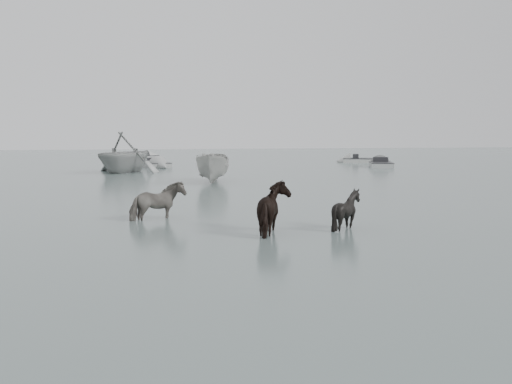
% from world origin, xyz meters
% --- Properties ---
extents(ground, '(140.00, 140.00, 0.00)m').
position_xyz_m(ground, '(0.00, 0.00, 0.00)').
color(ground, '#566663').
rests_on(ground, ground).
extents(pony_pinto, '(1.90, 1.47, 1.46)m').
position_xyz_m(pony_pinto, '(-2.86, 1.77, 0.73)').
color(pony_pinto, black).
rests_on(pony_pinto, ground).
extents(pony_dark, '(1.59, 1.79, 1.63)m').
position_xyz_m(pony_dark, '(0.32, -1.14, 0.81)').
color(pony_dark, black).
rests_on(pony_dark, ground).
extents(pony_black, '(1.24, 1.11, 1.34)m').
position_xyz_m(pony_black, '(2.41, -0.84, 0.67)').
color(pony_black, black).
rests_on(pony_black, ground).
extents(rowboat_trail, '(6.87, 7.05, 2.83)m').
position_xyz_m(rowboat_trail, '(-4.82, 22.66, 1.41)').
color(rowboat_trail, '#A1A3A1').
rests_on(rowboat_trail, ground).
extents(boat_small, '(2.58, 4.79, 1.75)m').
position_xyz_m(boat_small, '(0.21, 14.34, 0.88)').
color(boat_small, '#A6A6A1').
rests_on(boat_small, ground).
extents(skiff_port, '(2.80, 4.59, 0.75)m').
position_xyz_m(skiff_port, '(14.03, 24.70, 0.38)').
color(skiff_port, '#A9ACA9').
rests_on(skiff_port, ground).
extents(skiff_mid, '(3.58, 5.99, 0.75)m').
position_xyz_m(skiff_mid, '(-3.12, 28.07, 0.38)').
color(skiff_mid, gray).
rests_on(skiff_mid, ground).
extents(skiff_star, '(4.67, 2.95, 0.75)m').
position_xyz_m(skiff_star, '(14.83, 30.90, 0.38)').
color(skiff_star, beige).
rests_on(skiff_star, ground).
extents(skiff_far, '(6.81, 4.38, 0.75)m').
position_xyz_m(skiff_far, '(-4.95, 39.43, 0.38)').
color(skiff_far, '#A1A3A0').
rests_on(skiff_far, ground).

